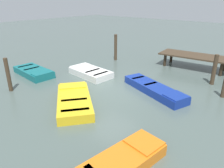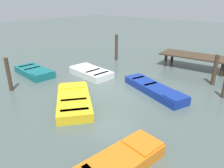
{
  "view_description": "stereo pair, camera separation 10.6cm",
  "coord_description": "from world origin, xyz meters",
  "px_view_note": "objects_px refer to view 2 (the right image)",
  "views": [
    {
      "loc": [
        6.79,
        -8.09,
        4.64
      ],
      "look_at": [
        0.0,
        0.0,
        0.35
      ],
      "focal_mm": 33.97,
      "sensor_mm": 36.0,
      "label": 1
    },
    {
      "loc": [
        6.87,
        -8.02,
        4.64
      ],
      "look_at": [
        0.0,
        0.0,
        0.35
      ],
      "focal_mm": 33.97,
      "sensor_mm": 36.0,
      "label": 2
    }
  ],
  "objects_px": {
    "mooring_piling_far_right": "(116,47)",
    "mooring_piling_near_right": "(215,70)",
    "rowboat_blue": "(154,89)",
    "mooring_piling_mid_right": "(9,75)",
    "rowboat_yellow": "(74,100)",
    "rowboat_white": "(91,72)",
    "rowboat_teal": "(34,72)",
    "dock_segment": "(195,57)"
  },
  "relations": [
    {
      "from": "rowboat_yellow",
      "to": "rowboat_white",
      "type": "height_order",
      "value": "same"
    },
    {
      "from": "mooring_piling_far_right",
      "to": "mooring_piling_near_right",
      "type": "xyz_separation_m",
      "value": [
        7.57,
        -0.45,
        -0.14
      ]
    },
    {
      "from": "rowboat_teal",
      "to": "mooring_piling_near_right",
      "type": "xyz_separation_m",
      "value": [
        9.34,
        5.77,
        0.66
      ]
    },
    {
      "from": "rowboat_yellow",
      "to": "rowboat_blue",
      "type": "relative_size",
      "value": 0.89
    },
    {
      "from": "rowboat_yellow",
      "to": "mooring_piling_mid_right",
      "type": "bearing_deg",
      "value": 54.6
    },
    {
      "from": "rowboat_yellow",
      "to": "rowboat_blue",
      "type": "height_order",
      "value": "same"
    },
    {
      "from": "rowboat_blue",
      "to": "mooring_piling_mid_right",
      "type": "height_order",
      "value": "mooring_piling_mid_right"
    },
    {
      "from": "rowboat_white",
      "to": "rowboat_yellow",
      "type": "bearing_deg",
      "value": 130.41
    },
    {
      "from": "rowboat_yellow",
      "to": "rowboat_white",
      "type": "distance_m",
      "value": 4.05
    },
    {
      "from": "mooring_piling_mid_right",
      "to": "rowboat_blue",
      "type": "bearing_deg",
      "value": 38.16
    },
    {
      "from": "rowboat_teal",
      "to": "rowboat_white",
      "type": "bearing_deg",
      "value": 42.98
    },
    {
      "from": "rowboat_yellow",
      "to": "mooring_piling_near_right",
      "type": "distance_m",
      "value": 8.0
    },
    {
      "from": "rowboat_white",
      "to": "mooring_piling_mid_right",
      "type": "height_order",
      "value": "mooring_piling_mid_right"
    },
    {
      "from": "rowboat_white",
      "to": "mooring_piling_near_right",
      "type": "xyz_separation_m",
      "value": [
        6.47,
        3.47,
        0.66
      ]
    },
    {
      "from": "dock_segment",
      "to": "rowboat_white",
      "type": "height_order",
      "value": "dock_segment"
    },
    {
      "from": "rowboat_yellow",
      "to": "rowboat_teal",
      "type": "bearing_deg",
      "value": 26.78
    },
    {
      "from": "dock_segment",
      "to": "rowboat_white",
      "type": "relative_size",
      "value": 1.65
    },
    {
      "from": "rowboat_white",
      "to": "rowboat_blue",
      "type": "distance_m",
      "value": 4.5
    },
    {
      "from": "rowboat_teal",
      "to": "mooring_piling_far_right",
      "type": "relative_size",
      "value": 1.55
    },
    {
      "from": "dock_segment",
      "to": "rowboat_blue",
      "type": "xyz_separation_m",
      "value": [
        -0.01,
        -5.55,
        -0.62
      ]
    },
    {
      "from": "rowboat_blue",
      "to": "mooring_piling_far_right",
      "type": "relative_size",
      "value": 2.02
    },
    {
      "from": "rowboat_blue",
      "to": "mooring_piling_mid_right",
      "type": "distance_m",
      "value": 7.71
    },
    {
      "from": "mooring_piling_far_right",
      "to": "mooring_piling_near_right",
      "type": "height_order",
      "value": "mooring_piling_far_right"
    },
    {
      "from": "mooring_piling_near_right",
      "to": "mooring_piling_mid_right",
      "type": "bearing_deg",
      "value": -135.24
    },
    {
      "from": "mooring_piling_far_right",
      "to": "rowboat_blue",
      "type": "bearing_deg",
      "value": -33.12
    },
    {
      "from": "rowboat_blue",
      "to": "mooring_piling_mid_right",
      "type": "bearing_deg",
      "value": -122.17
    },
    {
      "from": "rowboat_blue",
      "to": "mooring_piling_far_right",
      "type": "distance_m",
      "value": 6.73
    },
    {
      "from": "rowboat_yellow",
      "to": "mooring_piling_far_right",
      "type": "xyz_separation_m",
      "value": [
        -3.41,
        7.25,
        0.8
      ]
    },
    {
      "from": "mooring_piling_mid_right",
      "to": "rowboat_teal",
      "type": "bearing_deg",
      "value": 121.37
    },
    {
      "from": "rowboat_teal",
      "to": "mooring_piling_far_right",
      "type": "distance_m",
      "value": 6.52
    },
    {
      "from": "rowboat_yellow",
      "to": "mooring_piling_near_right",
      "type": "height_order",
      "value": "mooring_piling_near_right"
    },
    {
      "from": "mooring_piling_mid_right",
      "to": "mooring_piling_far_right",
      "type": "bearing_deg",
      "value": 86.98
    },
    {
      "from": "rowboat_blue",
      "to": "mooring_piling_mid_right",
      "type": "xyz_separation_m",
      "value": [
        -6.04,
        -4.74,
        0.69
      ]
    },
    {
      "from": "mooring_piling_far_right",
      "to": "rowboat_yellow",
      "type": "bearing_deg",
      "value": -64.85
    },
    {
      "from": "rowboat_blue",
      "to": "mooring_piling_near_right",
      "type": "bearing_deg",
      "value": 77.99
    },
    {
      "from": "rowboat_yellow",
      "to": "rowboat_white",
      "type": "xyz_separation_m",
      "value": [
        -2.3,
        3.33,
        0.0
      ]
    },
    {
      "from": "dock_segment",
      "to": "rowboat_teal",
      "type": "distance_m",
      "value": 10.98
    },
    {
      "from": "dock_segment",
      "to": "rowboat_blue",
      "type": "distance_m",
      "value": 5.58
    },
    {
      "from": "rowboat_teal",
      "to": "mooring_piling_far_right",
      "type": "height_order",
      "value": "mooring_piling_far_right"
    },
    {
      "from": "dock_segment",
      "to": "rowboat_yellow",
      "type": "xyz_separation_m",
      "value": [
        -2.2,
        -9.15,
        -0.62
      ]
    },
    {
      "from": "mooring_piling_near_right",
      "to": "rowboat_blue",
      "type": "bearing_deg",
      "value": -121.68
    },
    {
      "from": "mooring_piling_far_right",
      "to": "mooring_piling_mid_right",
      "type": "bearing_deg",
      "value": -93.02
    }
  ]
}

